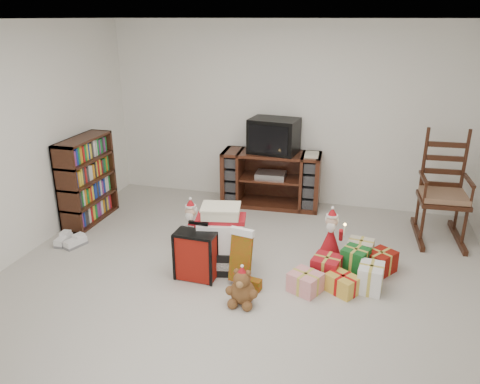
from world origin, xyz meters
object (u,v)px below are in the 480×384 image
Objects in this scene: crt_television at (274,136)px; teddy_bear at (242,289)px; santa_figurine at (330,239)px; sneaker_pair at (69,241)px; gift_cluster at (347,268)px; bookshelf at (87,181)px; tv_stand at (271,179)px; rocking_chair at (442,200)px; red_suitcase at (196,256)px; gift_pile at (221,242)px; mrs_claus_figurine at (191,228)px.

teddy_bear is at bearing -77.36° from crt_television.
santa_figurine is 3.02m from sneaker_pair.
crt_television is at bearing 124.06° from santa_figurine.
bookshelf is at bearing 169.14° from gift_cluster.
tv_stand is 2.22m from rocking_chair.
santa_figurine is (1.27, 0.79, -0.03)m from red_suitcase.
gift_cluster is (1.30, 0.12, -0.18)m from gift_pile.
santa_figurine is 1.77× the size of sneaker_pair.
red_suitcase is at bearing -148.10° from santa_figurine.
red_suitcase is 1.02× the size of mrs_claus_figurine.
red_suitcase reaches higher than teddy_bear.
sneaker_pair is 0.31× the size of gift_cluster.
bookshelf is 1.61× the size of crt_television.
rocking_chair is 3.04m from red_suitcase.
teddy_bear is (2.43, -1.34, -0.38)m from bookshelf.
tv_stand is at bearing 74.65° from gift_pile.
rocking_chair is at bearing 21.00° from gift_pile.
santa_figurine is at bearing -4.32° from bookshelf.
rocking_chair reaches higher than bookshelf.
gift_pile is (2.05, -0.77, -0.23)m from bookshelf.
teddy_bear is at bearing -48.33° from mrs_claus_figurine.
mrs_claus_figurine reaches higher than sneaker_pair.
tv_stand is at bearing -132.23° from crt_television.
tv_stand is 1.24× the size of bookshelf.
bookshelf reaches higher than gift_cluster.
bookshelf is at bearing 107.59° from sneaker_pair.
gift_pile is at bearing -87.28° from crt_television.
mrs_claus_figurine is at bearing 171.00° from gift_cluster.
santa_figurine is at bearing 14.47° from sneaker_pair.
bookshelf is 1.62m from mrs_claus_figurine.
santa_figurine is (0.70, 1.11, 0.08)m from teddy_bear.
santa_figurine is 0.55× the size of gift_cluster.
rocking_chair is at bearing -4.39° from crt_television.
tv_stand is at bearing 27.24° from bookshelf.
mrs_claus_figurine is at bearing -105.99° from crt_television.
bookshelf reaches higher than santa_figurine.
teddy_bear is 1.04× the size of sneaker_pair.
mrs_claus_figurine reaches higher than gift_cluster.
bookshelf is 2.80m from teddy_bear.
mrs_claus_figurine is (-0.88, 0.98, 0.07)m from teddy_bear.
mrs_claus_figurine is (-2.80, -1.05, -0.23)m from rocking_chair.
mrs_claus_figurine is (-1.58, -0.12, -0.01)m from santa_figurine.
red_suitcase is at bearing -136.60° from gift_pile.
tv_stand is 1.61m from mrs_claus_figurine.
mrs_claus_figurine is at bearing 116.46° from red_suitcase.
gift_pile reaches higher than red_suitcase.
gift_pile is at bearing 56.74° from red_suitcase.
gift_pile is at bearing -39.66° from mrs_claus_figurine.
gift_pile is (-2.31, -1.46, -0.15)m from rocking_chair.
tv_stand is 2.76m from sneaker_pair.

